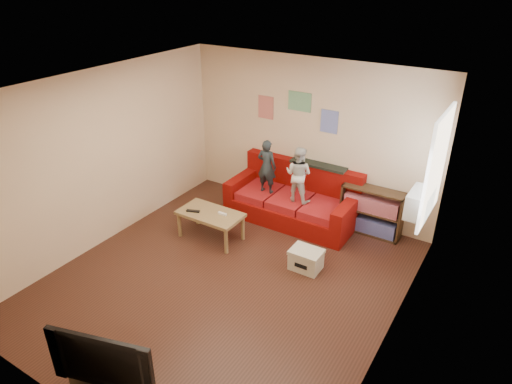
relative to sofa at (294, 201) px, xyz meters
The scene contains 16 objects.
room_shell 2.31m from the sofa, 89.45° to the right, with size 4.52×5.02×2.72m.
sofa is the anchor object (origin of this frame).
child_a 0.78m from the sofa, 158.82° to the right, with size 0.34×0.23×0.94m, color #20282D.
child_b 0.65m from the sofa, 49.87° to the right, with size 0.46×0.36×0.94m, color silver.
coffee_table 1.53m from the sofa, 122.59° to the right, with size 1.03×0.57×0.46m.
remote 1.78m from the sofa, 127.31° to the right, with size 0.22×0.05×0.02m, color black.
game_controller 1.40m from the sofa, 116.75° to the right, with size 0.15×0.04×0.03m, color white.
bookshelf 1.32m from the sofa, ahead, with size 1.00×0.30×0.80m.
window 2.63m from the sofa, 10.75° to the right, with size 0.04×1.08×1.48m, color white.
ac_unit 2.29m from the sofa, 11.34° to the right, with size 0.28×0.55×0.35m, color #B7B2A3.
artwork_left 1.70m from the sofa, 153.72° to the left, with size 0.30×0.01×0.40m, color #D87266.
artwork_center 1.69m from the sofa, 113.71° to the left, with size 0.42×0.01×0.32m, color #72B27F.
artwork_right 1.48m from the sofa, 47.92° to the left, with size 0.30×0.01×0.38m, color #727FCC.
file_box 1.51m from the sofa, 55.44° to the right, with size 0.46×0.35×0.31m.
television 4.35m from the sofa, 86.51° to the right, with size 1.07×0.14×0.62m, color black.
tissue 1.51m from the sofa, 49.35° to the right, with size 0.09×0.09×0.09m, color silver.
Camera 1 is at (3.10, -4.17, 4.03)m, focal length 32.00 mm.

